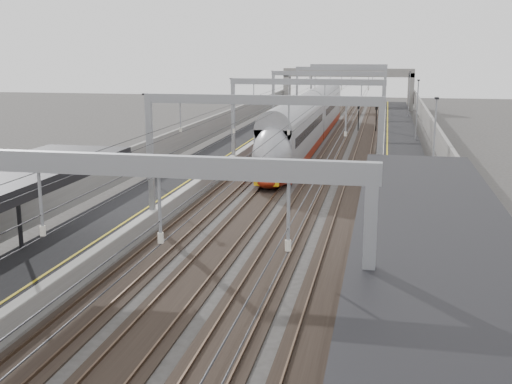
% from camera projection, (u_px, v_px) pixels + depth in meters
% --- Properties ---
extents(platform_left, '(4.00, 120.00, 1.00)m').
position_uv_depth(platform_left, '(223.00, 155.00, 59.02)').
color(platform_left, black).
rests_on(platform_left, ground).
extents(platform_right, '(4.00, 120.00, 1.00)m').
position_uv_depth(platform_right, '(401.00, 161.00, 55.93)').
color(platform_right, black).
rests_on(platform_right, ground).
extents(tracks, '(11.40, 140.00, 0.20)m').
position_uv_depth(tracks, '(310.00, 163.00, 57.58)').
color(tracks, black).
rests_on(tracks, ground).
extents(overhead_line, '(13.00, 140.00, 6.60)m').
position_uv_depth(overhead_line, '(319.00, 90.00, 62.59)').
color(overhead_line, gray).
rests_on(overhead_line, platform_left).
extents(canopy_right, '(4.40, 30.00, 4.24)m').
position_uv_depth(canopy_right, '(446.00, 265.00, 14.73)').
color(canopy_right, black).
rests_on(canopy_right, platform_right).
extents(overbridge, '(22.00, 2.20, 6.90)m').
position_uv_depth(overbridge, '(348.00, 78.00, 109.07)').
color(overbridge, slate).
rests_on(overbridge, ground).
extents(wall_left, '(0.30, 120.00, 3.20)m').
position_uv_depth(wall_left, '(190.00, 142.00, 59.40)').
color(wall_left, slate).
rests_on(wall_left, ground).
extents(wall_right, '(0.30, 120.00, 3.20)m').
position_uv_depth(wall_right, '(440.00, 149.00, 55.08)').
color(wall_right, slate).
rests_on(wall_right, ground).
extents(train, '(2.85, 51.90, 4.50)m').
position_uv_depth(train, '(308.00, 125.00, 67.86)').
color(train, maroon).
rests_on(train, ground).
extents(signal_green, '(0.32, 0.32, 3.48)m').
position_uv_depth(signal_green, '(298.00, 107.00, 87.13)').
color(signal_green, black).
rests_on(signal_green, ground).
extents(signal_red_near, '(0.32, 0.32, 3.48)m').
position_uv_depth(signal_red_near, '(359.00, 111.00, 80.24)').
color(signal_red_near, black).
rests_on(signal_red_near, ground).
extents(signal_red_far, '(0.32, 0.32, 3.48)m').
position_uv_depth(signal_red_far, '(376.00, 112.00, 79.26)').
color(signal_red_far, black).
rests_on(signal_red_far, ground).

